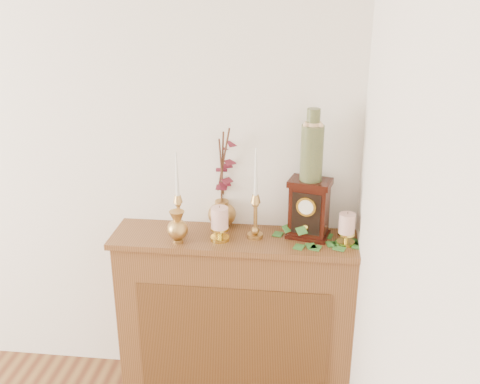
# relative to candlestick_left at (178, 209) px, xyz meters

# --- Properties ---
(console_shelf) EXTENTS (1.24, 0.34, 0.93)m
(console_shelf) POSITION_rel_candlestick_left_xyz_m (0.28, 0.01, -0.63)
(console_shelf) COLOR brown
(console_shelf) RESTS_ON ground
(candlestick_left) EXTENTS (0.07, 0.07, 0.43)m
(candlestick_left) POSITION_rel_candlestick_left_xyz_m (0.00, 0.00, 0.00)
(candlestick_left) COLOR tan
(candlestick_left) RESTS_ON console_shelf
(candlestick_center) EXTENTS (0.08, 0.08, 0.46)m
(candlestick_center) POSITION_rel_candlestick_left_xyz_m (0.38, 0.01, 0.01)
(candlestick_center) COLOR tan
(candlestick_center) RESTS_ON console_shelf
(bud_vase) EXTENTS (0.10, 0.10, 0.16)m
(bud_vase) POSITION_rel_candlestick_left_xyz_m (0.01, -0.09, -0.06)
(bud_vase) COLOR tan
(bud_vase) RESTS_ON console_shelf
(ginger_jar) EXTENTS (0.21, 0.23, 0.54)m
(ginger_jar) POSITION_rel_candlestick_left_xyz_m (0.21, 0.16, 0.10)
(ginger_jar) COLOR tan
(ginger_jar) RESTS_ON console_shelf
(pillar_candle_left) EXTENTS (0.09, 0.09, 0.18)m
(pillar_candle_left) POSITION_rel_candlestick_left_xyz_m (0.21, -0.04, -0.04)
(pillar_candle_left) COLOR gold
(pillar_candle_left) RESTS_ON console_shelf
(pillar_candle_right) EXTENTS (0.09, 0.09, 0.17)m
(pillar_candle_right) POSITION_rel_candlestick_left_xyz_m (0.82, -0.01, -0.05)
(pillar_candle_right) COLOR gold
(pillar_candle_right) RESTS_ON console_shelf
(ivy_garland) EXTENTS (0.49, 0.22, 0.09)m
(ivy_garland) POSITION_rel_candlestick_left_xyz_m (0.72, -0.02, -0.13)
(ivy_garland) COLOR #316E2A
(ivy_garland) RESTS_ON console_shelf
(mantel_clock) EXTENTS (0.23, 0.18, 0.30)m
(mantel_clock) POSITION_rel_candlestick_left_xyz_m (0.64, 0.05, 0.01)
(mantel_clock) COLOR black
(mantel_clock) RESTS_ON console_shelf
(ceramic_vase) EXTENTS (0.11, 0.11, 0.35)m
(ceramic_vase) POSITION_rel_candlestick_left_xyz_m (0.64, 0.05, 0.31)
(ceramic_vase) COLOR #1B362B
(ceramic_vase) RESTS_ON mantel_clock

